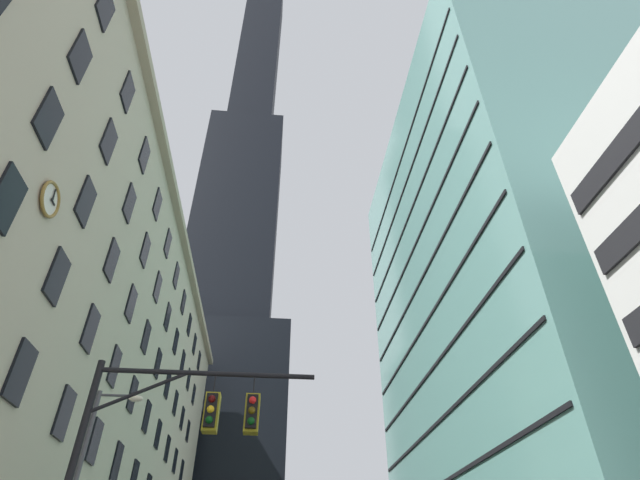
# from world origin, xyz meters

# --- Properties ---
(station_building) EXTENTS (15.80, 63.17, 29.24)m
(station_building) POSITION_xyz_m (-18.57, 25.58, 14.60)
(station_building) COLOR #BCAF93
(station_building) RESTS_ON ground
(dark_skyscraper) EXTENTS (23.58, 23.58, 185.82)m
(dark_skyscraper) POSITION_xyz_m (-11.11, 71.03, 53.24)
(dark_skyscraper) COLOR black
(dark_skyscraper) RESTS_ON ground
(glass_office_midrise) EXTENTS (18.41, 35.51, 46.93)m
(glass_office_midrise) POSITION_xyz_m (20.15, 26.07, 23.46)
(glass_office_midrise) COLOR slate
(glass_office_midrise) RESTS_ON ground
(traffic_signal_mast) EXTENTS (6.24, 0.63, 6.73)m
(traffic_signal_mast) POSITION_xyz_m (-4.03, 3.29, 4.84)
(traffic_signal_mast) COLOR black
(traffic_signal_mast) RESTS_ON sidewalk_left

